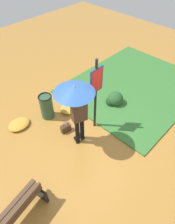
{
  "coord_description": "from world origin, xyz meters",
  "views": [
    {
      "loc": [
        2.58,
        2.62,
        4.76
      ],
      "look_at": [
        -0.28,
        -0.14,
        0.85
      ],
      "focal_mm": 33.05,
      "sensor_mm": 36.0,
      "label": 1
    }
  ],
  "objects_px": {
    "info_sign_post": "(96,88)",
    "handbag": "(66,128)",
    "trash_bin": "(47,106)",
    "person_with_umbrella": "(76,101)",
    "park_bench": "(15,214)"
  },
  "relations": [
    {
      "from": "info_sign_post",
      "to": "handbag",
      "type": "xyz_separation_m",
      "value": [
        0.76,
        -0.48,
        -1.32
      ]
    },
    {
      "from": "info_sign_post",
      "to": "park_bench",
      "type": "bearing_deg",
      "value": 12.44
    },
    {
      "from": "person_with_umbrella",
      "to": "info_sign_post",
      "type": "height_order",
      "value": "info_sign_post"
    },
    {
      "from": "info_sign_post",
      "to": "trash_bin",
      "type": "xyz_separation_m",
      "value": [
        0.73,
        -1.36,
        -1.03
      ]
    },
    {
      "from": "handbag",
      "to": "park_bench",
      "type": "height_order",
      "value": "park_bench"
    },
    {
      "from": "info_sign_post",
      "to": "handbag",
      "type": "distance_m",
      "value": 1.59
    },
    {
      "from": "person_with_umbrella",
      "to": "info_sign_post",
      "type": "relative_size",
      "value": 0.89
    },
    {
      "from": "trash_bin",
      "to": "park_bench",
      "type": "bearing_deg",
      "value": 40.54
    },
    {
      "from": "trash_bin",
      "to": "info_sign_post",
      "type": "bearing_deg",
      "value": 118.28
    },
    {
      "from": "info_sign_post",
      "to": "handbag",
      "type": "bearing_deg",
      "value": -32.16
    },
    {
      "from": "handbag",
      "to": "park_bench",
      "type": "xyz_separation_m",
      "value": [
        2.37,
        1.17,
        0.28
      ]
    },
    {
      "from": "handbag",
      "to": "trash_bin",
      "type": "xyz_separation_m",
      "value": [
        -0.03,
        -0.88,
        0.29
      ]
    },
    {
      "from": "info_sign_post",
      "to": "handbag",
      "type": "relative_size",
      "value": 6.22
    },
    {
      "from": "trash_bin",
      "to": "person_with_umbrella",
      "type": "bearing_deg",
      "value": 88.39
    },
    {
      "from": "person_with_umbrella",
      "to": "trash_bin",
      "type": "height_order",
      "value": "person_with_umbrella"
    }
  ]
}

